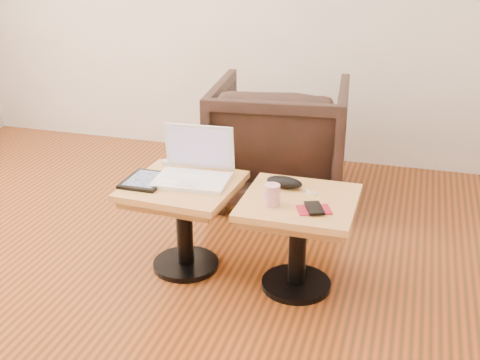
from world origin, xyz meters
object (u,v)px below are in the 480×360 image
(side_table_right, at_px, (299,222))
(striped_cup, at_px, (272,195))
(armchair, at_px, (280,140))
(laptop, at_px, (194,169))
(side_table_left, at_px, (184,205))

(side_table_right, distance_m, striped_cup, 0.22)
(armchair, bearing_deg, striped_cup, 95.17)
(striped_cup, bearing_deg, laptop, 157.35)
(laptop, bearing_deg, side_table_right, -12.47)
(side_table_right, distance_m, armchair, 1.08)
(side_table_left, xyz_separation_m, striped_cup, (0.47, -0.12, 0.16))
(side_table_right, xyz_separation_m, striped_cup, (-0.11, -0.10, 0.16))
(laptop, height_order, striped_cup, laptop)
(laptop, xyz_separation_m, striped_cup, (0.44, -0.18, -0.00))
(side_table_right, relative_size, laptop, 1.39)
(side_table_left, bearing_deg, side_table_right, 1.30)
(side_table_left, relative_size, armchair, 0.65)
(laptop, relative_size, striped_cup, 3.88)
(laptop, distance_m, armchair, 0.97)
(side_table_right, xyz_separation_m, laptop, (-0.54, 0.08, 0.17))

